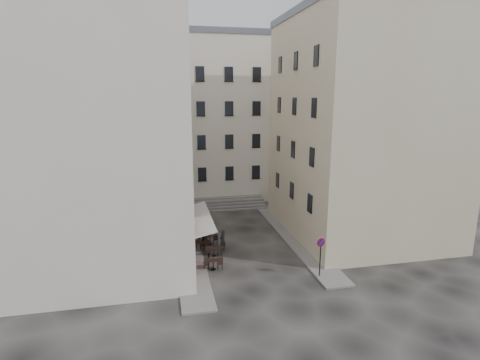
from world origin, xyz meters
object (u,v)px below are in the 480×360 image
object	(u,v)px
no_parking_sign	(321,249)
bistro_table_a	(213,263)
pedestrian	(223,240)
bistro_table_b	(214,251)

from	to	relation	value
no_parking_sign	bistro_table_a	distance (m)	7.41
bistro_table_a	pedestrian	size ratio (longest dim) A/B	0.81
bistro_table_a	bistro_table_b	distance (m)	2.28
bistro_table_a	bistro_table_b	size ratio (longest dim) A/B	1.08
no_parking_sign	bistro_table_a	world-z (taller)	no_parking_sign
no_parking_sign	bistro_table_a	xyz separation A→B (m)	(-6.78, 2.58, -1.53)
bistro_table_a	pedestrian	distance (m)	3.46
pedestrian	bistro_table_a	bearing A→B (deg)	25.83
no_parking_sign	bistro_table_b	world-z (taller)	no_parking_sign
no_parking_sign	bistro_table_a	size ratio (longest dim) A/B	2.14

